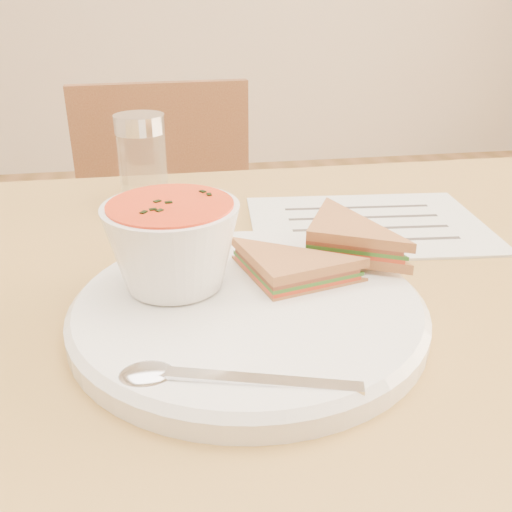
{
  "coord_description": "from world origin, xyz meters",
  "views": [
    {
      "loc": [
        -0.1,
        -0.5,
        1.01
      ],
      "look_at": [
        -0.03,
        -0.07,
        0.8
      ],
      "focal_mm": 40.0,
      "sensor_mm": 36.0,
      "label": 1
    }
  ],
  "objects": [
    {
      "name": "chair_far",
      "position": [
        -0.09,
        0.55,
        0.42
      ],
      "size": [
        0.39,
        0.39,
        0.83
      ],
      "primitive_type": null,
      "rotation": [
        0.0,
        0.0,
        3.2
      ],
      "color": "brown",
      "rests_on": "floor"
    },
    {
      "name": "plate",
      "position": [
        -0.04,
        -0.09,
        0.76
      ],
      "size": [
        0.33,
        0.33,
        0.02
      ],
      "primitive_type": null,
      "rotation": [
        0.0,
        0.0,
        -0.09
      ],
      "color": "white",
      "rests_on": "dining_table"
    },
    {
      "name": "soup_bowl",
      "position": [
        -0.1,
        -0.06,
        0.81
      ],
      "size": [
        0.14,
        0.14,
        0.08
      ],
      "primitive_type": null,
      "rotation": [
        0.0,
        0.0,
        0.31
      ],
      "color": "white",
      "rests_on": "plate"
    },
    {
      "name": "sandwich_half_a",
      "position": [
        -0.02,
        -0.1,
        0.78
      ],
      "size": [
        0.11,
        0.11,
        0.03
      ],
      "primitive_type": null,
      "rotation": [
        0.0,
        0.0,
        0.24
      ],
      "color": "#C27444",
      "rests_on": "plate"
    },
    {
      "name": "sandwich_half_b",
      "position": [
        0.02,
        -0.04,
        0.79
      ],
      "size": [
        0.13,
        0.13,
        0.03
      ],
      "primitive_type": null,
      "rotation": [
        0.0,
        0.0,
        -0.47
      ],
      "color": "#C27444",
      "rests_on": "plate"
    },
    {
      "name": "spoon",
      "position": [
        -0.07,
        -0.2,
        0.77
      ],
      "size": [
        0.19,
        0.09,
        0.01
      ],
      "primitive_type": null,
      "rotation": [
        0.0,
        0.0,
        -0.26
      ],
      "color": "silver",
      "rests_on": "plate"
    },
    {
      "name": "paper_menu",
      "position": [
        0.14,
        0.1,
        0.75
      ],
      "size": [
        0.29,
        0.23,
        0.0
      ],
      "primitive_type": null,
      "rotation": [
        0.0,
        0.0,
        -0.09
      ],
      "color": "silver",
      "rests_on": "dining_table"
    },
    {
      "name": "condiment_shaker",
      "position": [
        -0.12,
        0.23,
        0.81
      ],
      "size": [
        0.08,
        0.08,
        0.11
      ],
      "primitive_type": null,
      "rotation": [
        0.0,
        0.0,
        -0.23
      ],
      "color": "silver",
      "rests_on": "dining_table"
    }
  ]
}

